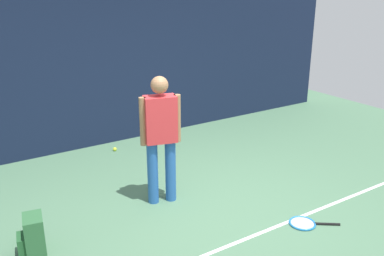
{
  "coord_description": "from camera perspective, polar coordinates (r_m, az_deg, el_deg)",
  "views": [
    {
      "loc": [
        -2.78,
        -3.92,
        2.78
      ],
      "look_at": [
        0.0,
        0.4,
        1.0
      ],
      "focal_mm": 39.47,
      "sensor_mm": 36.0,
      "label": 1
    }
  ],
  "objects": [
    {
      "name": "backpack",
      "position": [
        4.96,
        -20.68,
        -13.49
      ],
      "size": [
        0.32,
        0.33,
        0.44
      ],
      "rotation": [
        0.0,
        0.0,
        4.53
      ],
      "color": "#2D6038",
      "rests_on": "ground"
    },
    {
      "name": "ground_plane",
      "position": [
        5.55,
        2.28,
        -10.96
      ],
      "size": [
        12.0,
        12.0,
        0.0
      ],
      "primitive_type": "plane",
      "color": "#4C7556"
    },
    {
      "name": "court_line",
      "position": [
        5.03,
        7.47,
        -14.55
      ],
      "size": [
        9.0,
        0.05,
        0.0
      ],
      "primitive_type": "cube",
      "color": "white",
      "rests_on": "ground"
    },
    {
      "name": "tennis_player",
      "position": [
        5.37,
        -4.25,
        -0.66
      ],
      "size": [
        0.51,
        0.32,
        1.7
      ],
      "rotation": [
        0.0,
        0.0,
        -0.27
      ],
      "color": "#2659A5",
      "rests_on": "ground"
    },
    {
      "name": "back_fence",
      "position": [
        7.59,
        -10.8,
        8.08
      ],
      "size": [
        10.0,
        0.1,
        2.74
      ],
      "primitive_type": "cube",
      "color": "#141E38",
      "rests_on": "ground"
    },
    {
      "name": "tennis_racket",
      "position": [
        5.42,
        14.99,
        -12.33
      ],
      "size": [
        0.6,
        0.51,
        0.03
      ],
      "rotation": [
        0.0,
        0.0,
        2.51
      ],
      "color": "black",
      "rests_on": "ground"
    },
    {
      "name": "tennis_ball_near_player",
      "position": [
        7.46,
        -10.38,
        -2.83
      ],
      "size": [
        0.07,
        0.07,
        0.07
      ],
      "primitive_type": "sphere",
      "color": "#CCE033",
      "rests_on": "ground"
    }
  ]
}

